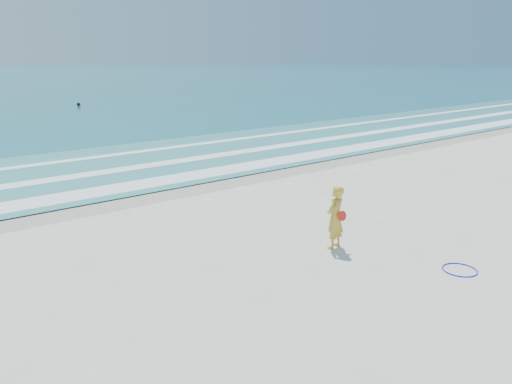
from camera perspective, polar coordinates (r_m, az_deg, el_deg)
ground at (r=12.54m, az=11.87°, el=-8.23°), size 400.00×400.00×0.00m
wet_sand at (r=19.21m, az=-8.95°, el=0.37°), size 400.00×2.40×0.00m
shallow at (r=23.58m, az=-14.93°, el=2.99°), size 400.00×10.00×0.01m
foam_near at (r=20.31m, az=-10.76°, el=1.27°), size 400.00×1.40×0.01m
foam_mid at (r=22.86m, az=-14.13°, el=2.68°), size 400.00×0.90×0.01m
foam_far at (r=25.86m, az=-17.15°, el=3.93°), size 400.00×0.60×0.01m
hoop at (r=12.96m, az=22.25°, el=-8.23°), size 1.05×1.05×0.03m
buoy at (r=51.32m, az=-19.62°, el=9.43°), size 0.35×0.35×0.35m
woman at (r=13.22m, az=9.02°, el=-2.89°), size 0.70×0.55×1.69m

